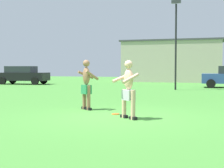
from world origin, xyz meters
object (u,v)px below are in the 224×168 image
object	(u,v)px
car_black_mid_lot	(23,75)
lamp_post	(176,35)
player_near	(87,83)
player_in_gray	(128,88)
frisbee	(115,114)

from	to	relation	value
car_black_mid_lot	lamp_post	bearing A→B (deg)	-13.79
player_near	car_black_mid_lot	bearing A→B (deg)	129.47
player_in_gray	lamp_post	world-z (taller)	lamp_post
frisbee	lamp_post	world-z (taller)	lamp_post
lamp_post	frisbee	bearing A→B (deg)	-91.36
player_near	frisbee	world-z (taller)	player_near
player_near	lamp_post	distance (m)	11.76
player_in_gray	player_near	bearing A→B (deg)	141.15
player_in_gray	frisbee	xyz separation A→B (m)	(-0.62, 0.74, -0.87)
player_in_gray	frisbee	distance (m)	1.30
player_near	frisbee	bearing A→B (deg)	-32.01
player_near	player_in_gray	bearing A→B (deg)	-38.85
frisbee	lamp_post	bearing A→B (deg)	88.64
frisbee	car_black_mid_lot	bearing A→B (deg)	130.85
car_black_mid_lot	player_in_gray	bearing A→B (deg)	-49.19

